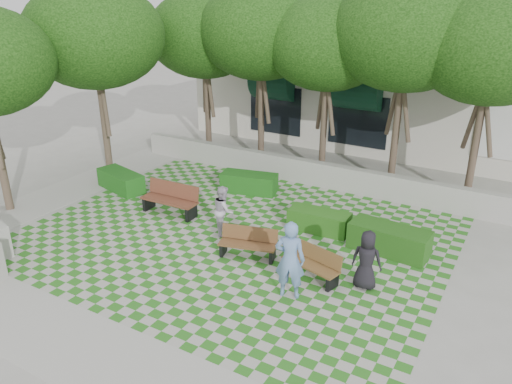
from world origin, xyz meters
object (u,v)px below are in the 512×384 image
Objects in this scene: hedge_midright at (319,221)px; hedge_west at (121,181)px; hedge_east at (389,240)px; person_white at (224,210)px; bench_east at (312,264)px; person_blue at (290,260)px; bench_west at (171,199)px; hedge_midleft at (249,183)px; person_dark at (367,260)px; bench_mid at (248,243)px.

hedge_west is (-7.59, -0.57, 0.02)m from hedge_midright.
person_white is at bearing -163.74° from hedge_east.
person_blue is (-0.13, -1.03, 0.59)m from bench_east.
hedge_midright is 1.22× the size of person_white.
bench_west is 4.87m from hedge_midright.
hedge_west is (-4.15, -2.18, -0.00)m from hedge_midleft.
person_white reaches higher than hedge_east.
bench_west is at bearing -14.21° from person_dark.
bench_west is at bearing -164.94° from hedge_midright.
bench_mid is at bearing -146.14° from hedge_east.
bench_mid is 1.09× the size of person_dark.
bench_west is 5.96m from person_blue.
bench_west reaches higher than bench_mid.
person_dark is (9.81, -1.72, 0.42)m from hedge_west.
bench_west is (-3.65, 1.17, 0.09)m from bench_mid.
bench_east is 0.84× the size of bench_west.
person_blue reaches higher than bench_west.
person_blue is 1.30× the size of person_white.
bench_mid is at bearing -47.23° from person_blue.
hedge_midright is 7.61m from hedge_west.
hedge_east is (3.26, 2.19, -0.02)m from bench_mid.
hedge_midright is at bearing -51.65° from person_dark.
bench_east is 1.96m from bench_mid.
bench_west is 3.14m from hedge_midleft.
person_blue is at bearing -46.38° from bench_mid.
bench_mid reaches higher than hedge_midright.
bench_mid is at bearing -113.36° from hedge_midright.
bench_west is (-5.61, 1.27, 0.09)m from bench_east.
hedge_west is at bearing -35.18° from person_blue.
bench_east reaches higher than hedge_midright.
person_dark is at bearing -136.22° from person_white.
hedge_midleft is at bearing 154.96° from hedge_midright.
bench_east is at bearing -43.61° from hedge_midleft.
person_dark reaches higher than bench_east.
bench_west is at bearing -178.28° from bench_east.
person_blue is (-1.44, -3.32, 0.61)m from hedge_east.
bench_east reaches higher than hedge_west.
person_white is (1.03, -3.20, 0.41)m from hedge_midleft.
person_dark is (5.66, -3.89, 0.42)m from hedge_midleft.
person_dark reaches higher than bench_west.
person_dark is at bearing -12.08° from bench_mid.
hedge_east is at bearing -129.02° from person_blue.
hedge_midleft is at bearing 27.66° from hedge_west.
hedge_midleft is at bearing 105.95° from bench_mid.
hedge_west is 8.91m from person_blue.
person_white is at bearing 133.56° from bench_mid.
bench_mid is 0.84× the size of hedge_midleft.
hedge_east is at bearing -95.63° from person_dark.
hedge_east is at bearing -6.24° from hedge_midright.
bench_east is 0.83× the size of hedge_west.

